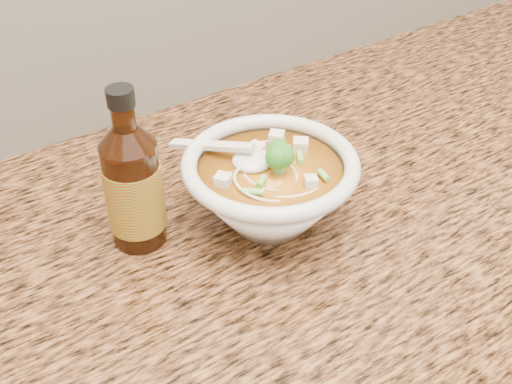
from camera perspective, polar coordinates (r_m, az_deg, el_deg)
counter_slab at (r=0.79m, az=-0.30°, el=-3.87°), size 4.00×0.68×0.04m
soup_bowl at (r=0.75m, az=1.27°, el=0.24°), size 0.20×0.22×0.11m
hot_sauce_bottle at (r=0.72m, az=-10.84°, el=0.42°), size 0.07×0.07×0.20m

